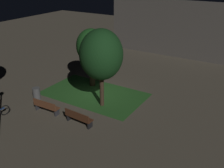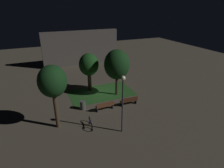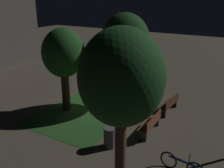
{
  "view_description": "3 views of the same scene",
  "coord_description": "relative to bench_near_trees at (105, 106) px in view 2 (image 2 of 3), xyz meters",
  "views": [
    {
      "loc": [
        9.94,
        -14.27,
        8.53
      ],
      "look_at": [
        0.87,
        0.44,
        0.84
      ],
      "focal_mm": 42.15,
      "sensor_mm": 36.0,
      "label": 1
    },
    {
      "loc": [
        -6.95,
        -18.84,
        9.49
      ],
      "look_at": [
        0.9,
        -0.6,
        1.06
      ],
      "focal_mm": 30.14,
      "sensor_mm": 36.0,
      "label": 2
    },
    {
      "loc": [
        -11.28,
        -7.87,
        6.08
      ],
      "look_at": [
        0.76,
        -0.71,
        1.19
      ],
      "focal_mm": 41.4,
      "sensor_mm": 36.0,
      "label": 3
    }
  ],
  "objects": [
    {
      "name": "lamp_post_near_wall",
      "position": [
        0.03,
        -3.64,
        2.76
      ],
      "size": [
        0.36,
        0.36,
        4.81
      ],
      "color": "#333338",
      "rests_on": "ground"
    },
    {
      "name": "tree_lawn_side",
      "position": [
        -4.61,
        -0.94,
        3.58
      ],
      "size": [
        2.21,
        2.21,
        5.4
      ],
      "color": "#423021",
      "rests_on": "ground"
    },
    {
      "name": "bench_near_trees",
      "position": [
        0.0,
        0.0,
        0.0
      ],
      "size": [
        1.82,
        0.54,
        0.88
      ],
      "color": "brown",
      "rests_on": "ground"
    },
    {
      "name": "ground_plane",
      "position": [
        1.3,
        4.01,
        -0.48
      ],
      "size": [
        60.0,
        60.0,
        0.0
      ],
      "primitive_type": "plane",
      "color": "#4C4438"
    },
    {
      "name": "grass_lawn",
      "position": [
        1.0,
        3.83,
        -0.48
      ],
      "size": [
        7.37,
        4.39,
        0.01
      ],
      "primitive_type": "cube",
      "color": "#23511E",
      "rests_on": "ground"
    },
    {
      "name": "building_wall_backdrop",
      "position": [
        1.96,
        15.78,
        2.32
      ],
      "size": [
        12.54,
        0.8,
        5.61
      ],
      "primitive_type": "cube",
      "color": "#4C4742",
      "rests_on": "ground"
    },
    {
      "name": "tree_back_right",
      "position": [
        0.02,
        5.02,
        2.65
      ],
      "size": [
        2.24,
        2.24,
        4.49
      ],
      "color": "#38281C",
      "rests_on": "ground"
    },
    {
      "name": "bench_lawn_edge",
      "position": [
        2.6,
        0.0,
        0.0
      ],
      "size": [
        1.82,
        0.57,
        0.88
      ],
      "color": "#422314",
      "rests_on": "ground"
    },
    {
      "name": "tree_left_canopy",
      "position": [
        2.46,
        2.71,
        3.06
      ],
      "size": [
        2.76,
        2.76,
        5.19
      ],
      "color": "#38281C",
      "rests_on": "ground"
    },
    {
      "name": "bicycle",
      "position": [
        -2.09,
        -2.05,
        -0.14
      ],
      "size": [
        0.26,
        1.66,
        0.93
      ],
      "color": "black",
      "rests_on": "ground"
    },
    {
      "name": "trash_bin",
      "position": [
        -1.93,
        1.03,
        -0.04
      ],
      "size": [
        0.52,
        0.52,
        0.87
      ],
      "primitive_type": "cylinder",
      "color": "#4C4C4C",
      "rests_on": "ground"
    }
  ]
}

